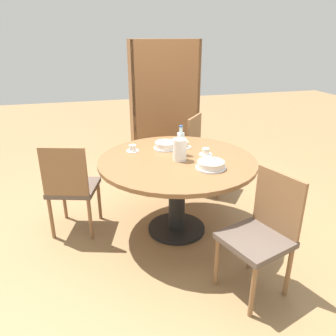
# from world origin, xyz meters

# --- Properties ---
(ground_plane) EXTENTS (14.00, 14.00, 0.00)m
(ground_plane) POSITION_xyz_m (0.00, 0.00, 0.00)
(ground_plane) COLOR #937047
(dining_table) EXTENTS (1.41, 1.41, 0.74)m
(dining_table) POSITION_xyz_m (0.00, 0.00, 0.60)
(dining_table) COLOR black
(dining_table) RESTS_ON ground_plane
(chair_a) EXTENTS (0.53, 0.53, 0.90)m
(chair_a) POSITION_xyz_m (0.36, -0.90, 0.48)
(chair_a) COLOR olive
(chair_a) RESTS_ON ground_plane
(chair_b) EXTENTS (0.59, 0.59, 0.90)m
(chair_b) POSITION_xyz_m (0.57, 0.79, 0.48)
(chair_b) COLOR olive
(chair_b) RESTS_ON ground_plane
(chair_c) EXTENTS (0.53, 0.53, 0.90)m
(chair_c) POSITION_xyz_m (-0.95, 0.23, 0.48)
(chair_c) COLOR olive
(chair_c) RESTS_ON ground_plane
(bookshelf) EXTENTS (0.90, 0.28, 1.72)m
(bookshelf) POSITION_xyz_m (0.30, 1.57, 0.85)
(bookshelf) COLOR brown
(bookshelf) RESTS_ON ground_plane
(coffee_pot) EXTENTS (0.12, 0.12, 0.23)m
(coffee_pot) POSITION_xyz_m (0.01, -0.03, 0.84)
(coffee_pot) COLOR white
(coffee_pot) RESTS_ON dining_table
(water_bottle) EXTENTS (0.07, 0.07, 0.28)m
(water_bottle) POSITION_xyz_m (0.06, 0.10, 0.85)
(water_bottle) COLOR silver
(water_bottle) RESTS_ON dining_table
(cake_main) EXTENTS (0.25, 0.25, 0.06)m
(cake_main) POSITION_xyz_m (0.21, -0.29, 0.77)
(cake_main) COLOR silver
(cake_main) RESTS_ON dining_table
(cake_second) EXTENTS (0.23, 0.23, 0.07)m
(cake_second) POSITION_xyz_m (-0.03, 0.30, 0.77)
(cake_second) COLOR silver
(cake_second) RESTS_ON dining_table
(cup_a) EXTENTS (0.12, 0.12, 0.06)m
(cup_a) POSITION_xyz_m (-0.35, 0.30, 0.76)
(cup_a) COLOR white
(cup_a) RESTS_ON dining_table
(cup_b) EXTENTS (0.12, 0.12, 0.06)m
(cup_b) POSITION_xyz_m (0.16, 0.28, 0.76)
(cup_b) COLOR white
(cup_b) RESTS_ON dining_table
(cup_c) EXTENTS (0.12, 0.12, 0.06)m
(cup_c) POSITION_xyz_m (0.28, 0.03, 0.76)
(cup_c) COLOR white
(cup_c) RESTS_ON dining_table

